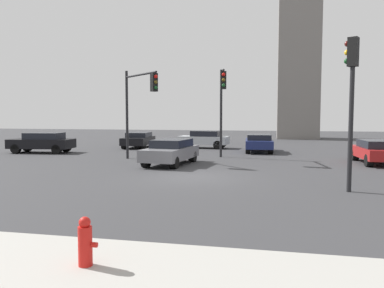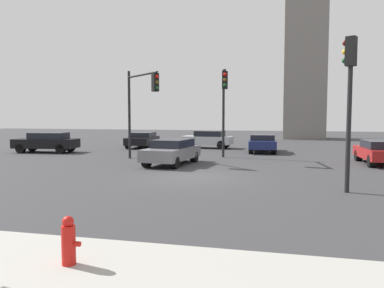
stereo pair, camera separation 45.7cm
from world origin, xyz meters
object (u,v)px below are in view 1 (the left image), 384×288
(car_1, at_px, (171,151))
(car_3, at_px, (377,151))
(car_0, at_px, (204,139))
(car_2, at_px, (42,142))
(car_5, at_px, (259,142))
(fire_hydrant, at_px, (85,242))
(car_4, at_px, (139,139))
(traffic_light_2, at_px, (222,95))
(traffic_light_1, at_px, (139,96))
(traffic_light_0, at_px, (352,85))

(car_1, xyz_separation_m, car_3, (11.22, 2.62, -0.02))
(car_0, bearing_deg, car_2, 35.75)
(car_0, height_order, car_5, car_0)
(fire_hydrant, distance_m, car_4, 25.72)
(traffic_light_2, height_order, car_1, traffic_light_2)
(traffic_light_1, height_order, car_2, traffic_light_1)
(traffic_light_0, distance_m, car_1, 10.53)
(fire_hydrant, xyz_separation_m, car_0, (-2.34, 25.11, 0.21))
(car_2, bearing_deg, car_3, 169.81)
(car_4, relative_size, car_5, 0.97)
(traffic_light_1, relative_size, car_2, 1.18)
(traffic_light_0, distance_m, car_2, 21.83)
(traffic_light_1, height_order, car_5, traffic_light_1)
(car_2, height_order, car_5, car_2)
(car_0, relative_size, car_4, 0.97)
(fire_hydrant, bearing_deg, car_0, 95.33)
(traffic_light_1, bearing_deg, traffic_light_2, 64.11)
(traffic_light_1, distance_m, car_4, 10.09)
(traffic_light_2, xyz_separation_m, car_0, (-2.47, 7.78, -3.15))
(car_0, xyz_separation_m, car_5, (4.54, -2.47, -0.05))
(car_2, xyz_separation_m, car_4, (5.31, 5.67, -0.09))
(car_4, distance_m, car_5, 10.21)
(traffic_light_2, distance_m, car_3, 9.34)
(car_1, bearing_deg, fire_hydrant, 15.90)
(car_5, bearing_deg, car_2, 100.56)
(fire_hydrant, relative_size, car_4, 0.20)
(car_0, distance_m, car_5, 5.17)
(traffic_light_0, xyz_separation_m, car_3, (3.09, 8.58, -3.03))
(car_2, distance_m, car_5, 15.81)
(traffic_light_2, distance_m, car_1, 4.98)
(traffic_light_0, bearing_deg, fire_hydrant, 82.96)
(traffic_light_2, bearing_deg, car_0, -172.32)
(car_5, bearing_deg, car_0, 58.02)
(fire_hydrant, bearing_deg, car_1, 99.20)
(fire_hydrant, distance_m, car_0, 25.22)
(traffic_light_2, relative_size, car_0, 1.33)
(car_4, xyz_separation_m, car_5, (10.04, -1.86, 0.04))
(car_3, bearing_deg, fire_hydrant, 149.86)
(traffic_light_0, bearing_deg, car_3, -82.24)
(car_1, bearing_deg, car_2, -105.64)
(car_1, relative_size, car_4, 1.05)
(traffic_light_1, xyz_separation_m, car_0, (2.18, 9.61, -3.05))
(car_0, bearing_deg, fire_hydrant, 100.90)
(car_0, bearing_deg, car_4, 11.92)
(car_1, distance_m, car_3, 11.52)
(traffic_light_2, relative_size, car_4, 1.30)
(car_5, bearing_deg, traffic_light_0, -169.13)
(car_0, height_order, car_2, car_2)
(car_1, distance_m, car_2, 11.70)
(car_0, bearing_deg, car_3, 149.73)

